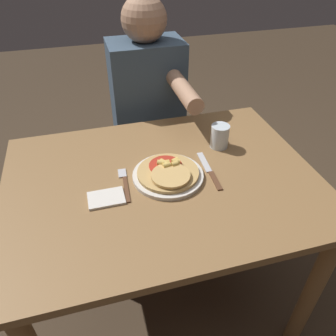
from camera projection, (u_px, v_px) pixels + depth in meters
name	position (u px, v px, depth m)	size (l,w,h in m)	color
ground_plane	(164.00, 294.00, 1.59)	(8.00, 8.00, 0.00)	#423323
dining_table	(163.00, 202.00, 1.21)	(1.08, 0.80, 0.73)	olive
plate	(168.00, 175.00, 1.14)	(0.25, 0.25, 0.01)	silver
pizza	(168.00, 172.00, 1.12)	(0.21, 0.21, 0.04)	tan
fork	(125.00, 182.00, 1.12)	(0.03, 0.18, 0.00)	brown
knife	(210.00, 171.00, 1.17)	(0.03, 0.22, 0.00)	brown
drinking_glass	(220.00, 136.00, 1.27)	(0.07, 0.07, 0.09)	silver
napkin	(106.00, 198.00, 1.05)	(0.12, 0.08, 0.01)	silver
person_diner	(148.00, 105.00, 1.62)	(0.34, 0.52, 1.20)	#2D2D38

